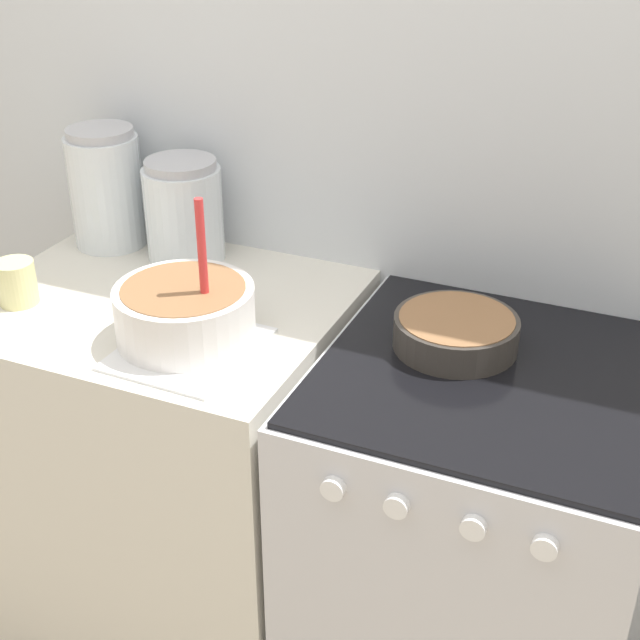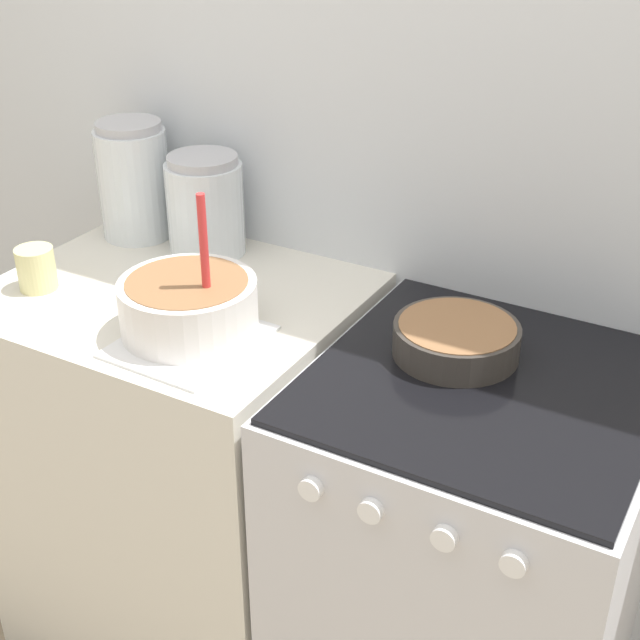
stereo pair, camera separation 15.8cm
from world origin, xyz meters
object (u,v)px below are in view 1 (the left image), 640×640
object	(u,v)px
baking_pan	(456,331)
storage_jar_left	(107,195)
mixing_bowl	(185,311)
tin_can	(17,283)
stove	(469,565)
storage_jar_middle	(184,217)

from	to	relation	value
baking_pan	storage_jar_left	world-z (taller)	storage_jar_left
mixing_bowl	storage_jar_left	bearing A→B (deg)	140.64
storage_jar_left	tin_can	xyz separation A→B (m)	(0.00, -0.33, -0.07)
baking_pan	tin_can	xyz separation A→B (m)	(-0.87, -0.18, 0.01)
stove	storage_jar_middle	distance (m)	0.96
stove	tin_can	world-z (taller)	tin_can
stove	mixing_bowl	world-z (taller)	mixing_bowl
stove	storage_jar_middle	xyz separation A→B (m)	(-0.75, 0.21, 0.57)
tin_can	storage_jar_middle	bearing A→B (deg)	58.87
baking_pan	storage_jar_middle	bearing A→B (deg)	167.36
baking_pan	tin_can	size ratio (longest dim) A/B	2.55
mixing_bowl	baking_pan	distance (m)	0.51
stove	storage_jar_middle	world-z (taller)	storage_jar_middle
mixing_bowl	storage_jar_middle	size ratio (longest dim) A/B	1.28
mixing_bowl	storage_jar_left	xyz separation A→B (m)	(-0.40, 0.33, 0.05)
stove	mixing_bowl	xyz separation A→B (m)	(-0.55, -0.12, 0.53)
storage_jar_left	storage_jar_middle	distance (m)	0.20
storage_jar_middle	stove	bearing A→B (deg)	-15.48
stove	storage_jar_left	world-z (taller)	storage_jar_left
tin_can	mixing_bowl	bearing A→B (deg)	0.55
storage_jar_left	tin_can	size ratio (longest dim) A/B	3.01
stove	baking_pan	size ratio (longest dim) A/B	4.02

